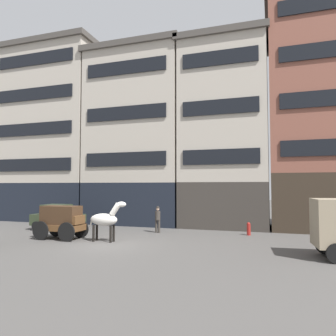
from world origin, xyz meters
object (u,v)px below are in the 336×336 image
pedestrian_officer (158,218)px  fire_hydrant_curbside (249,229)px  sedan_light (58,217)px  draft_horse (105,219)px  cargo_wagon (62,220)px

pedestrian_officer → fire_hydrant_curbside: bearing=7.3°
pedestrian_officer → fire_hydrant_curbside: pedestrian_officer is taller
sedan_light → fire_hydrant_curbside: sedan_light is taller
draft_horse → sedan_light: 6.60m
cargo_wagon → draft_horse: (2.95, -0.00, 0.12)m
draft_horse → fire_hydrant_curbside: (7.68, 4.95, -0.84)m
cargo_wagon → fire_hydrant_curbside: bearing=25.0°
pedestrian_officer → fire_hydrant_curbside: (5.99, 0.77, -0.55)m
sedan_light → fire_hydrant_curbside: 13.51m
draft_horse → sedan_light: size_ratio=0.63×
draft_horse → sedan_light: (-5.72, 3.28, -0.36)m
draft_horse → fire_hydrant_curbside: draft_horse is taller
cargo_wagon → sedan_light: cargo_wagon is taller
sedan_light → pedestrian_officer: bearing=6.9°
cargo_wagon → pedestrian_officer: size_ratio=1.62×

